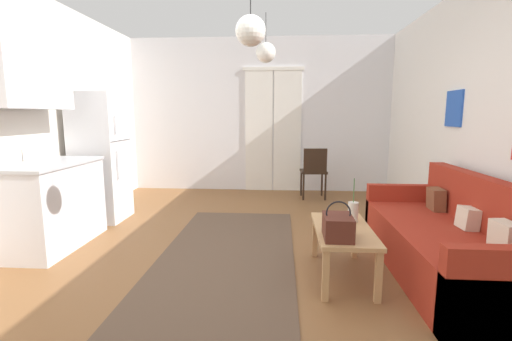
% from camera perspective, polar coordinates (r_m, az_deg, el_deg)
% --- Properties ---
extents(ground_plane, '(5.30, 7.60, 0.10)m').
position_cam_1_polar(ground_plane, '(3.42, -3.38, -16.22)').
color(ground_plane, brown).
extents(wall_back, '(4.90, 0.13, 2.77)m').
position_cam_1_polar(wall_back, '(6.62, 0.61, 8.73)').
color(wall_back, silver).
rests_on(wall_back, ground_plane).
extents(area_rug, '(1.33, 3.15, 0.01)m').
position_cam_1_polar(area_rug, '(3.64, -4.74, -13.64)').
color(area_rug, brown).
rests_on(area_rug, ground_plane).
extents(couch, '(0.83, 2.04, 0.87)m').
position_cam_1_polar(couch, '(3.62, 28.68, -10.23)').
color(couch, maroon).
rests_on(couch, ground_plane).
extents(coffee_table, '(0.47, 0.95, 0.44)m').
position_cam_1_polar(coffee_table, '(3.21, 13.74, -9.96)').
color(coffee_table, tan).
rests_on(coffee_table, ground_plane).
extents(bamboo_vase, '(0.09, 0.09, 0.40)m').
position_cam_1_polar(bamboo_vase, '(3.36, 15.26, -6.40)').
color(bamboo_vase, beige).
rests_on(bamboo_vase, coffee_table).
extents(handbag, '(0.23, 0.31, 0.30)m').
position_cam_1_polar(handbag, '(2.90, 12.97, -8.71)').
color(handbag, '#512319').
rests_on(handbag, coffee_table).
extents(refrigerator, '(0.60, 0.60, 1.69)m').
position_cam_1_polar(refrigerator, '(5.14, -23.61, 1.96)').
color(refrigerator, white).
rests_on(refrigerator, ground_plane).
extents(kitchen_counter, '(0.62, 1.16, 2.05)m').
position_cam_1_polar(kitchen_counter, '(4.33, -30.50, -0.67)').
color(kitchen_counter, silver).
rests_on(kitchen_counter, ground_plane).
extents(accent_chair, '(0.44, 0.42, 0.86)m').
position_cam_1_polar(accent_chair, '(6.00, 9.25, 0.14)').
color(accent_chair, black).
rests_on(accent_chair, ground_plane).
extents(pendant_lamp_near, '(0.23, 0.23, 0.87)m').
position_cam_1_polar(pendant_lamp_near, '(2.83, -0.87, 21.48)').
color(pendant_lamp_near, black).
extents(pendant_lamp_far, '(0.28, 0.28, 0.66)m').
position_cam_1_polar(pendant_lamp_far, '(5.17, 1.57, 18.36)').
color(pendant_lamp_far, black).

